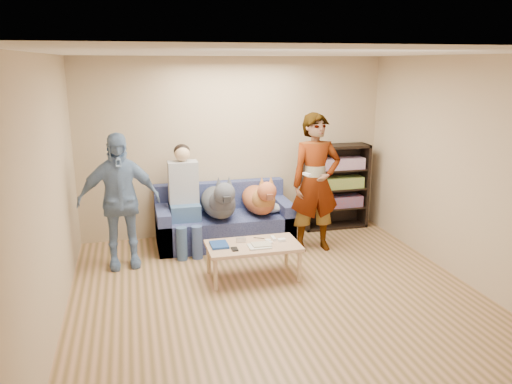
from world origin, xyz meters
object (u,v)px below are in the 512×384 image
object	(u,v)px
camera_silver	(241,240)
person_standing_right	(316,183)
person_seated	(184,194)
dog_tan	(260,199)
notebook_blue	(219,245)
coffee_table	(253,248)
dog_gray	(219,201)
sofa	(224,223)
bookshelf	(335,185)
person_standing_left	(119,201)

from	to	relation	value
camera_silver	person_standing_right	bearing A→B (deg)	26.88
person_seated	dog_tan	xyz separation A→B (m)	(1.06, -0.03, -0.13)
person_standing_right	dog_tan	distance (m)	0.84
notebook_blue	coffee_table	world-z (taller)	notebook_blue
person_seated	coffee_table	world-z (taller)	person_seated
dog_gray	camera_silver	bearing A→B (deg)	-85.14
person_standing_right	dog_tan	size ratio (longest dim) A/B	1.60
sofa	notebook_blue	bearing A→B (deg)	-102.98
person_seated	coffee_table	size ratio (longest dim) A/B	1.34
person_seated	camera_silver	bearing A→B (deg)	-62.48
camera_silver	bookshelf	distance (m)	2.31
person_standing_left	coffee_table	xyz separation A→B (m)	(1.52, -0.76, -0.48)
coffee_table	person_seated	bearing A→B (deg)	119.68
person_seated	coffee_table	xyz separation A→B (m)	(0.67, -1.18, -0.40)
coffee_table	sofa	bearing A→B (deg)	94.87
person_standing_left	coffee_table	world-z (taller)	person_standing_left
camera_silver	bookshelf	xyz separation A→B (m)	(1.81, 1.42, 0.23)
notebook_blue	camera_silver	distance (m)	0.29
sofa	person_seated	world-z (taller)	person_seated
person_seated	bookshelf	xyz separation A→B (m)	(2.36, 0.36, -0.09)
person_standing_left	sofa	distance (m)	1.62
dog_tan	bookshelf	distance (m)	1.36
person_standing_left	person_seated	distance (m)	0.95
dog_gray	person_standing_left	bearing A→B (deg)	-165.09
notebook_blue	dog_tan	world-z (taller)	dog_tan
person_standing_right	person_standing_left	xyz separation A→B (m)	(-2.56, 0.05, -0.09)
camera_silver	dog_tan	xyz separation A→B (m)	(0.50, 1.03, 0.20)
person_standing_left	coffee_table	bearing A→B (deg)	-31.12
camera_silver	dog_gray	world-z (taller)	dog_gray
camera_silver	dog_gray	distance (m)	1.01
person_standing_right	bookshelf	xyz separation A→B (m)	(0.65, 0.83, -0.26)
dog_tan	notebook_blue	bearing A→B (deg)	-125.52
person_standing_left	dog_gray	world-z (taller)	person_standing_left
dog_tan	person_standing_left	bearing A→B (deg)	-168.36
person_seated	bookshelf	world-z (taller)	person_seated
dog_gray	bookshelf	bearing A→B (deg)	12.80
camera_silver	person_seated	world-z (taller)	person_seated
camera_silver	person_seated	size ratio (longest dim) A/B	0.07
sofa	dog_tan	bearing A→B (deg)	-17.33
person_standing_left	sofa	size ratio (longest dim) A/B	0.90
person_standing_right	person_seated	world-z (taller)	person_standing_right
notebook_blue	bookshelf	world-z (taller)	bookshelf
camera_silver	bookshelf	size ratio (longest dim) A/B	0.08
notebook_blue	person_seated	world-z (taller)	person_seated
dog_tan	bookshelf	world-z (taller)	bookshelf
notebook_blue	dog_gray	bearing A→B (deg)	79.50
dog_tan	person_standing_right	bearing A→B (deg)	-33.67
person_standing_left	dog_gray	xyz separation A→B (m)	(1.32, 0.35, -0.19)
notebook_blue	dog_gray	size ratio (longest dim) A/B	0.20
camera_silver	person_seated	distance (m)	1.24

